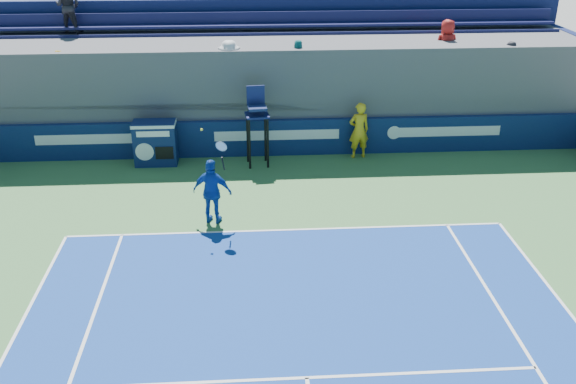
{
  "coord_description": "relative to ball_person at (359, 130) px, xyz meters",
  "views": [
    {
      "loc": [
        -0.9,
        -2.37,
        7.67
      ],
      "look_at": [
        0.0,
        11.5,
        1.25
      ],
      "focal_mm": 40.0,
      "sensor_mm": 36.0,
      "label": 1
    }
  ],
  "objects": [
    {
      "name": "back_hoarding",
      "position": [
        -2.6,
        0.36,
        -0.32
      ],
      "size": [
        20.4,
        0.21,
        1.2
      ],
      "color": "#0D1D4B",
      "rests_on": "ground"
    },
    {
      "name": "stadium_seating",
      "position": [
        -2.62,
        2.41,
        0.93
      ],
      "size": [
        21.0,
        4.05,
        5.21
      ],
      "color": "#515257",
      "rests_on": "ground"
    },
    {
      "name": "umpire_chair",
      "position": [
        -3.23,
        -0.4,
        0.61
      ],
      "size": [
        0.77,
        0.77,
        2.48
      ],
      "color": "black",
      "rests_on": "ground"
    },
    {
      "name": "ball_person",
      "position": [
        0.0,
        0.0,
        0.0
      ],
      "size": [
        0.72,
        0.54,
        1.81
      ],
      "primitive_type": "imported",
      "rotation": [
        0.0,
        0.0,
        3.3
      ],
      "color": "yellow",
      "rests_on": "apron"
    },
    {
      "name": "tennis_player",
      "position": [
        -4.46,
        -4.28,
        -0.04
      ],
      "size": [
        1.08,
        0.67,
        2.57
      ],
      "color": "#1340A2",
      "rests_on": "apron"
    },
    {
      "name": "match_clock",
      "position": [
        -6.4,
        -0.16,
        -0.18
      ],
      "size": [
        1.32,
        0.73,
        1.4
      ],
      "color": "#0F1D4C",
      "rests_on": "ground"
    }
  ]
}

